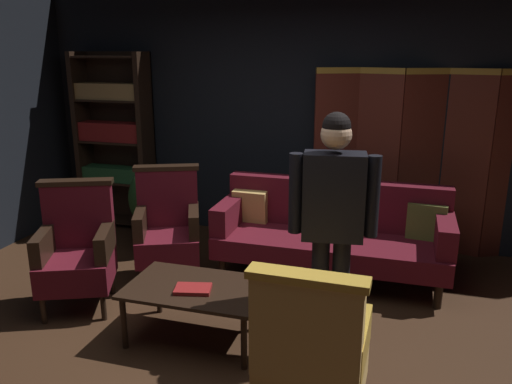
% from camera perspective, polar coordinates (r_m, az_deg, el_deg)
% --- Properties ---
extents(ground_plane, '(10.00, 10.00, 0.00)m').
position_cam_1_polar(ground_plane, '(3.88, -3.50, -16.79)').
color(ground_plane, '#331E11').
extents(back_wall, '(7.20, 0.10, 2.80)m').
position_cam_1_polar(back_wall, '(5.68, 4.79, 8.72)').
color(back_wall, black).
rests_on(back_wall, ground_plane).
extents(folding_screen, '(2.16, 0.40, 1.90)m').
position_cam_1_polar(folding_screen, '(5.51, 17.80, 3.43)').
color(folding_screen, '#5B2319').
rests_on(folding_screen, ground_plane).
extents(bookshelf, '(0.90, 0.32, 2.05)m').
position_cam_1_polar(bookshelf, '(6.29, -15.43, 5.88)').
color(bookshelf, black).
rests_on(bookshelf, ground_plane).
extents(velvet_couch, '(2.12, 0.78, 0.88)m').
position_cam_1_polar(velvet_couch, '(4.85, 8.48, -4.15)').
color(velvet_couch, black).
rests_on(velvet_couch, ground_plane).
extents(coffee_table, '(1.00, 0.64, 0.42)m').
position_cam_1_polar(coffee_table, '(3.83, -6.65, -10.98)').
color(coffee_table, black).
rests_on(coffee_table, ground_plane).
extents(armchair_gilt_accent, '(0.60, 0.59, 1.04)m').
position_cam_1_polar(armchair_gilt_accent, '(2.91, 6.15, -17.63)').
color(armchair_gilt_accent, '#B78E33').
rests_on(armchair_gilt_accent, ground_plane).
extents(armchair_wing_left, '(0.76, 0.76, 1.04)m').
position_cam_1_polar(armchair_wing_left, '(4.81, -9.76, -3.92)').
color(armchair_wing_left, black).
rests_on(armchair_wing_left, ground_plane).
extents(armchair_wing_right, '(0.76, 0.76, 1.04)m').
position_cam_1_polar(armchair_wing_right, '(4.48, -19.26, -6.05)').
color(armchair_wing_right, black).
rests_on(armchair_wing_right, ground_plane).
extents(standing_figure, '(0.59, 0.26, 1.70)m').
position_cam_1_polar(standing_figure, '(3.43, 8.54, -2.49)').
color(standing_figure, black).
rests_on(standing_figure, ground_plane).
extents(potted_plant, '(0.61, 0.61, 0.91)m').
position_cam_1_polar(potted_plant, '(5.55, -10.84, -0.93)').
color(potted_plant, brown).
rests_on(potted_plant, ground_plane).
extents(book_red_leather, '(0.29, 0.22, 0.03)m').
position_cam_1_polar(book_red_leather, '(3.73, -7.02, -10.66)').
color(book_red_leather, maroon).
rests_on(book_red_leather, coffee_table).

